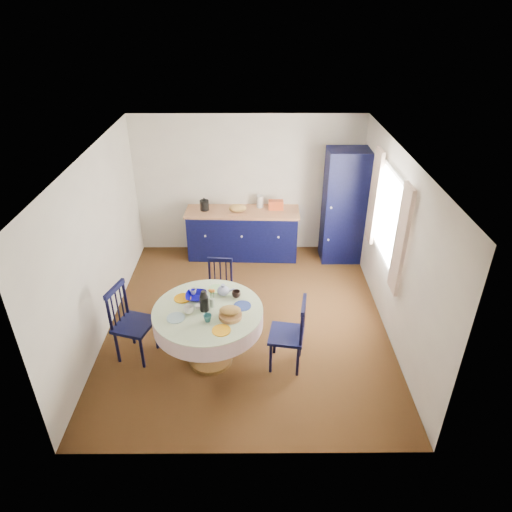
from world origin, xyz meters
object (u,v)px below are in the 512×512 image
(mug_d, at_px, (193,292))
(pantry_cabinet, at_px, (344,207))
(chair_far, at_px, (220,288))
(dining_table, at_px, (209,318))
(mug_b, at_px, (208,318))
(kitchen_counter, at_px, (243,232))
(mug_c, at_px, (236,294))
(mug_a, at_px, (189,309))
(chair_left, at_px, (131,322))
(chair_right, at_px, (290,333))
(cobalt_bowl, at_px, (196,296))

(mug_d, bearing_deg, pantry_cabinet, 45.21)
(chair_far, bearing_deg, pantry_cabinet, 44.19)
(dining_table, distance_m, mug_b, 0.29)
(kitchen_counter, bearing_deg, mug_c, -88.32)
(mug_d, bearing_deg, mug_b, -67.24)
(mug_a, bearing_deg, chair_left, 166.55)
(pantry_cabinet, xyz_separation_m, chair_left, (-3.15, -2.56, -0.48))
(kitchen_counter, height_order, mug_b, kitchen_counter)
(chair_far, bearing_deg, kitchen_counter, 85.47)
(kitchen_counter, relative_size, dining_table, 1.48)
(chair_right, height_order, mug_d, chair_right)
(mug_d, xyz_separation_m, cobalt_bowl, (0.05, -0.09, -0.01))
(chair_far, height_order, mug_d, mug_d)
(pantry_cabinet, relative_size, chair_right, 2.01)
(mug_d, bearing_deg, chair_right, -17.96)
(kitchen_counter, bearing_deg, mug_d, -101.04)
(kitchen_counter, relative_size, mug_d, 22.85)
(mug_c, bearing_deg, pantry_cabinet, 53.63)
(mug_b, xyz_separation_m, mug_d, (-0.23, 0.56, -0.01))
(pantry_cabinet, relative_size, mug_d, 22.85)
(chair_left, distance_m, cobalt_bowl, 0.92)
(dining_table, height_order, chair_left, dining_table)
(kitchen_counter, xyz_separation_m, cobalt_bowl, (-0.54, -2.57, 0.40))
(dining_table, distance_m, chair_far, 1.05)
(kitchen_counter, bearing_deg, mug_a, -99.40)
(chair_left, bearing_deg, mug_a, -86.57)
(mug_b, bearing_deg, dining_table, 93.53)
(chair_left, xyz_separation_m, cobalt_bowl, (0.85, 0.10, 0.33))
(mug_b, xyz_separation_m, mug_c, (0.32, 0.49, -0.00))
(mug_b, bearing_deg, cobalt_bowl, 111.65)
(mug_c, bearing_deg, kitchen_counter, 89.41)
(dining_table, height_order, mug_b, dining_table)
(pantry_cabinet, height_order, mug_d, pantry_cabinet)
(cobalt_bowl, bearing_deg, chair_far, 73.63)
(pantry_cabinet, bearing_deg, mug_b, -126.45)
(kitchen_counter, xyz_separation_m, dining_table, (-0.37, -2.80, 0.24))
(mug_c, bearing_deg, chair_right, -26.47)
(pantry_cabinet, relative_size, chair_far, 2.26)
(pantry_cabinet, xyz_separation_m, mug_b, (-2.11, -2.92, -0.13))
(dining_table, xyz_separation_m, chair_far, (0.06, 1.02, -0.25))
(mug_a, bearing_deg, chair_far, 75.15)
(mug_a, bearing_deg, mug_b, -35.21)
(chair_right, bearing_deg, pantry_cabinet, 168.31)
(chair_left, bearing_deg, chair_far, -33.85)
(kitchen_counter, bearing_deg, mug_b, -94.34)
(pantry_cabinet, bearing_deg, mug_c, -126.95)
(chair_far, bearing_deg, mug_b, -86.93)
(mug_c, bearing_deg, dining_table, -142.09)
(chair_right, bearing_deg, kitchen_counter, -157.05)
(pantry_cabinet, xyz_separation_m, cobalt_bowl, (-2.30, -2.46, -0.15))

